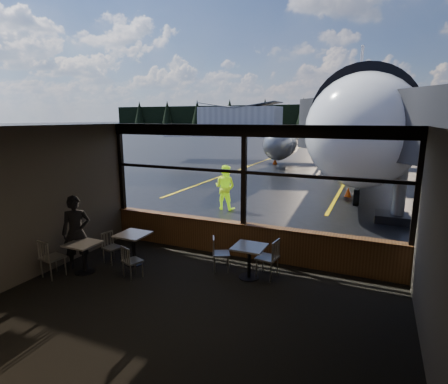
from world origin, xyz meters
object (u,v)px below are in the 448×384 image
Objects in this scene: cafe_table_near at (249,262)px; chair_near_w at (221,254)px; jet_bridge at (393,156)px; chair_near_e at (267,258)px; ground_crew at (225,187)px; chair_mid_w at (112,248)px; chair_left_s at (53,258)px; cafe_table_mid at (134,249)px; cafe_table_left at (84,258)px; airliner at (361,87)px; cone_nose at (348,192)px; chair_mid_s at (133,261)px; passenger at (76,232)px; cone_wing at (275,161)px.

cafe_table_near is 0.92× the size of chair_near_w.
chair_near_w is at bearing 170.58° from cafe_table_near.
jet_bridge is 7.24m from chair_near_e.
chair_near_w is 0.47× the size of ground_crew.
chair_mid_w is 0.87× the size of chair_left_s.
cafe_table_left is (-0.76, -0.91, -0.03)m from cafe_table_mid.
airliner reaches higher than cone_nose.
cafe_table_near is 1.04× the size of cafe_table_left.
chair_mid_s reaches higher than cafe_table_left.
cafe_table_near is 3.55m from chair_mid_w.
ground_crew is (1.03, 6.75, -0.01)m from passenger.
cone_nose is (5.10, 11.39, -0.16)m from cafe_table_left.
chair_left_s reaches higher than cone_wing.
chair_left_s is (-0.49, -0.46, 0.09)m from cafe_table_left.
passenger is at bearing -147.12° from cafe_table_mid.
jet_bridge is (2.00, -14.70, -3.54)m from airliner.
jet_bridge reaches higher than chair_near_e.
chair_mid_w is at bearing -101.77° from chair_near_w.
passenger reaches higher than ground_crew.
passenger is at bearing 153.61° from cafe_table_left.
airliner reaches higher than chair_left_s.
airliner reaches higher than chair_mid_s.
ground_crew is (-0.10, 6.02, 0.50)m from cafe_table_mid.
ground_crew is 3.32× the size of cone_wing.
chair_near_e is at bearing 27.38° from cafe_table_near.
airliner is 17.02m from ground_crew.
chair_mid_s is 0.98× the size of chair_mid_w.
chair_near_w is at bearing 116.57° from chair_mid_w.
chair_mid_s is at bearing 76.86° from chair_mid_w.
airliner is 12.64m from cone_nose.
cafe_table_left is 0.42× the size of ground_crew.
chair_near_w is 20.62m from cone_wing.
chair_near_e is 1.19× the size of chair_mid_s.
cone_nose is at bearing 167.31° from chair_mid_w.
jet_bridge is 12.66× the size of chair_near_w.
cafe_table_near is 20.92m from cone_wing.
passenger reaches higher than cone_nose.
cafe_table_left is 4.37m from chair_near_e.
cafe_table_near is 4.57m from chair_left_s.
cone_nose is 12.08m from cone_wing.
chair_near_w is 5.96m from ground_crew.
passenger is (-5.11, -22.50, -4.97)m from airliner.
passenger reaches higher than chair_mid_w.
jet_bridge reaches higher than chair_mid_s.
jet_bridge is 5.93× the size of ground_crew.
chair_mid_w is (-6.52, -7.25, -1.94)m from jet_bridge.
cone_wing is at bearing 93.51° from cafe_table_left.
airliner is at bearing 35.66° from passenger.
chair_mid_s is at bearing 11.85° from cafe_table_left.
chair_left_s is at bearing -132.39° from cafe_table_mid.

